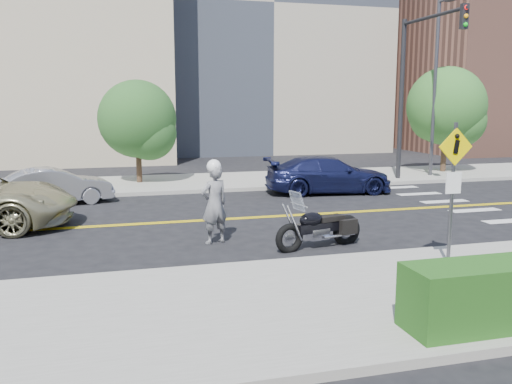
{
  "coord_description": "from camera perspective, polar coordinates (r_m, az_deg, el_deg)",
  "views": [
    {
      "loc": [
        -2.66,
        -15.99,
        3.54
      ],
      "look_at": [
        1.04,
        -2.29,
        1.2
      ],
      "focal_mm": 38.0,
      "sensor_mm": 36.0,
      "label": 1
    }
  ],
  "objects": [
    {
      "name": "lamp_post",
      "position": [
        26.85,
        18.29,
        10.2
      ],
      "size": [
        0.16,
        0.16,
        8.0
      ],
      "primitive_type": "cylinder",
      "color": "#4C4C51",
      "rests_on": "sidewalk_far"
    },
    {
      "name": "pedestrian_sign",
      "position": [
        11.97,
        20.04,
        1.21
      ],
      "size": [
        0.78,
        0.08,
        3.0
      ],
      "color": "#4C4C51",
      "rests_on": "sidewalk_near"
    },
    {
      "name": "motorcycle",
      "position": [
        13.41,
        6.75,
        -2.79
      ],
      "size": [
        2.51,
        1.29,
        1.46
      ],
      "primitive_type": null,
      "rotation": [
        0.0,
        0.0,
        0.24
      ],
      "color": "black",
      "rests_on": "ground"
    },
    {
      "name": "building_mid",
      "position": [
        43.8,
        -0.88,
        17.84
      ],
      "size": [
        18.0,
        14.0,
        20.0
      ],
      "primitive_type": "cube",
      "color": "#A39984",
      "rests_on": "ground_plane"
    },
    {
      "name": "ground_plane",
      "position": [
        16.59,
        -5.53,
        -3.0
      ],
      "size": [
        120.0,
        120.0,
        0.0
      ],
      "primitive_type": "plane",
      "color": "black",
      "rests_on": "ground"
    },
    {
      "name": "motorcyclist",
      "position": [
        13.69,
        -4.41,
        -1.05
      ],
      "size": [
        0.86,
        0.71,
        2.15
      ],
      "rotation": [
        0.0,
        0.0,
        3.5
      ],
      "color": "#BDBCC1",
      "rests_on": "ground"
    },
    {
      "name": "tree_far_b",
      "position": [
        28.59,
        19.4,
        8.53
      ],
      "size": [
        3.84,
        3.84,
        5.31
      ],
      "rotation": [
        0.0,
        0.0,
        -0.19
      ],
      "color": "#382619",
      "rests_on": "ground"
    },
    {
      "name": "sidewalk_far",
      "position": [
        23.9,
        -8.55,
        0.92
      ],
      "size": [
        60.0,
        5.0,
        0.15
      ],
      "primitive_type": "cube",
      "color": "#9E9B91",
      "rests_on": "ground_plane"
    },
    {
      "name": "building_right",
      "position": [
        46.07,
        23.92,
        11.64
      ],
      "size": [
        14.0,
        12.0,
        12.0
      ],
      "primitive_type": "cube",
      "color": "#8C5947",
      "rests_on": "ground_plane"
    },
    {
      "name": "tree_far_a",
      "position": [
        23.75,
        -12.38,
        7.5
      ],
      "size": [
        3.31,
        3.31,
        4.52
      ],
      "rotation": [
        0.0,
        0.0,
        -0.26
      ],
      "color": "#382619",
      "rests_on": "ground"
    },
    {
      "name": "sidewalk_near",
      "position": [
        9.55,
        2.17,
        -11.92
      ],
      "size": [
        60.0,
        5.0,
        0.15
      ],
      "primitive_type": "cube",
      "color": "#9E9B91",
      "rests_on": "ground_plane"
    },
    {
      "name": "parked_car_silver",
      "position": [
        20.26,
        -20.47,
        0.56
      ],
      "size": [
        4.14,
        2.23,
        1.29
      ],
      "primitive_type": "imported",
      "rotation": [
        0.0,
        0.0,
        1.8
      ],
      "color": "gray",
      "rests_on": "ground"
    },
    {
      "name": "parked_car_blue",
      "position": [
        21.63,
        7.63,
        1.8
      ],
      "size": [
        5.18,
        2.52,
        1.45
      ],
      "primitive_type": "imported",
      "rotation": [
        0.0,
        0.0,
        1.47
      ],
      "color": "#171B45",
      "rests_on": "ground"
    },
    {
      "name": "traffic_light",
      "position": [
        24.61,
        16.23,
        11.64
      ],
      "size": [
        0.28,
        4.5,
        7.0
      ],
      "color": "black",
      "rests_on": "sidewalk_far"
    }
  ]
}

